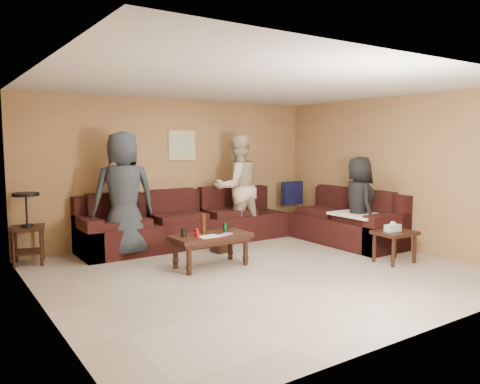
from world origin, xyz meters
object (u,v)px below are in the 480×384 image
(waste_bin, at_px, (221,242))
(person_middle, at_px, (237,188))
(side_table_right, at_px, (394,235))
(sectional_sofa, at_px, (246,225))
(coffee_table, at_px, (211,239))
(person_left, at_px, (124,195))
(end_table_left, at_px, (27,227))
(person_right, at_px, (359,203))

(waste_bin, height_order, person_middle, person_middle)
(side_table_right, height_order, waste_bin, side_table_right)
(sectional_sofa, relative_size, coffee_table, 4.18)
(sectional_sofa, relative_size, person_left, 2.42)
(coffee_table, xyz_separation_m, person_left, (-0.80, 1.25, 0.57))
(coffee_table, height_order, person_left, person_left)
(end_table_left, relative_size, person_left, 0.54)
(waste_bin, height_order, person_left, person_left)
(side_table_right, xyz_separation_m, person_left, (-3.14, 2.54, 0.56))
(end_table_left, xyz_separation_m, person_middle, (3.44, -0.28, 0.40))
(sectional_sofa, height_order, person_middle, person_middle)
(sectional_sofa, relative_size, person_middle, 2.46)
(end_table_left, bearing_deg, person_left, -14.56)
(sectional_sofa, distance_m, coffee_table, 1.56)
(waste_bin, xyz_separation_m, person_middle, (0.73, 0.62, 0.79))
(waste_bin, height_order, person_right, person_right)
(waste_bin, relative_size, person_middle, 0.16)
(person_left, xyz_separation_m, person_middle, (2.12, 0.06, -0.02))
(coffee_table, bearing_deg, person_right, -8.78)
(waste_bin, bearing_deg, sectional_sofa, 20.44)
(end_table_left, relative_size, side_table_right, 1.69)
(coffee_table, distance_m, end_table_left, 2.65)
(sectional_sofa, relative_size, side_table_right, 7.59)
(person_left, distance_m, person_right, 3.76)
(coffee_table, height_order, person_right, person_right)
(side_table_right, bearing_deg, sectional_sofa, 116.26)
(side_table_right, distance_m, person_middle, 2.85)
(end_table_left, distance_m, person_right, 5.09)
(sectional_sofa, distance_m, end_table_left, 3.42)
(person_left, relative_size, person_middle, 1.02)
(sectional_sofa, bearing_deg, waste_bin, -159.56)
(side_table_right, distance_m, waste_bin, 2.66)
(side_table_right, relative_size, person_left, 0.32)
(side_table_right, xyz_separation_m, person_middle, (-1.02, 2.61, 0.54))
(coffee_table, height_order, side_table_right, coffee_table)
(person_left, bearing_deg, waste_bin, 165.65)
(coffee_table, height_order, person_middle, person_middle)
(side_table_right, relative_size, person_right, 0.40)
(sectional_sofa, xyz_separation_m, person_middle, (0.08, 0.38, 0.62))
(end_table_left, height_order, person_right, person_right)
(sectional_sofa, bearing_deg, coffee_table, -143.09)
(sectional_sofa, bearing_deg, side_table_right, -63.74)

